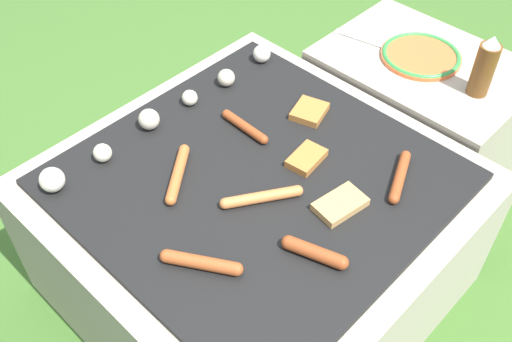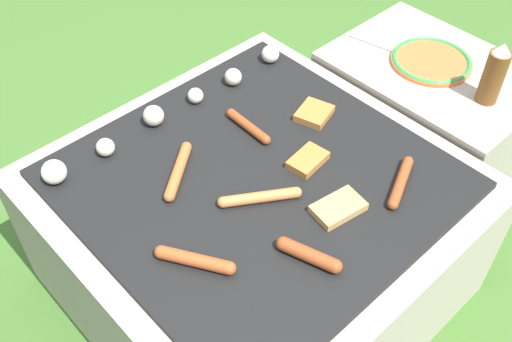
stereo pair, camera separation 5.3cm
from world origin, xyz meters
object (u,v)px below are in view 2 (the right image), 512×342
Objects in this scene: condiment_bottle at (494,74)px; fork_utensil at (366,41)px; sausage_front_center at (195,260)px; plate_colorful at (431,61)px.

fork_utensil is (-0.02, 0.40, -0.08)m from condiment_bottle.
condiment_bottle is at bearing -86.70° from fork_utensil.
sausage_front_center reaches higher than fork_utensil.
condiment_bottle is at bearing -98.74° from plate_colorful.
sausage_front_center is 0.95m from fork_utensil.
condiment_bottle reaches higher than fork_utensil.
condiment_bottle is at bearing -7.22° from sausage_front_center.
sausage_front_center reaches higher than plate_colorful.
plate_colorful reaches higher than fork_utensil.
fork_utensil is at bearing 105.16° from plate_colorful.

